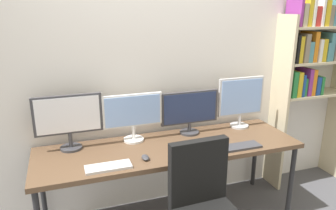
{
  "coord_description": "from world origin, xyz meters",
  "views": [
    {
      "loc": [
        -0.83,
        -1.77,
        1.87
      ],
      "look_at": [
        0.0,
        0.65,
        1.09
      ],
      "focal_mm": 34.21,
      "sensor_mm": 36.0,
      "label": 1
    }
  ],
  "objects_px": {
    "keyboard_right": "(241,146)",
    "mouse_right_side": "(145,158)",
    "monitor_center_left": "(133,114)",
    "monitor_center_right": "(190,110)",
    "keyboard_left": "(108,167)",
    "mouse_left_side": "(209,148)",
    "monitor_far_left": "(68,118)",
    "bookshelf": "(312,63)",
    "desk": "(170,151)",
    "monitor_far_right": "(241,100)"
  },
  "relations": [
    {
      "from": "keyboard_right",
      "to": "mouse_right_side",
      "type": "distance_m",
      "value": 0.83
    },
    {
      "from": "monitor_center_left",
      "to": "monitor_center_right",
      "type": "bearing_deg",
      "value": 0.0
    },
    {
      "from": "keyboard_left",
      "to": "mouse_right_side",
      "type": "height_order",
      "value": "mouse_right_side"
    },
    {
      "from": "monitor_center_right",
      "to": "monitor_center_left",
      "type": "bearing_deg",
      "value": -180.0
    },
    {
      "from": "keyboard_left",
      "to": "mouse_left_side",
      "type": "xyz_separation_m",
      "value": [
        0.84,
        0.04,
        0.01
      ]
    },
    {
      "from": "keyboard_left",
      "to": "monitor_far_left",
      "type": "bearing_deg",
      "value": 118.59
    },
    {
      "from": "monitor_center_left",
      "to": "mouse_right_side",
      "type": "distance_m",
      "value": 0.46
    },
    {
      "from": "monitor_center_right",
      "to": "keyboard_right",
      "type": "xyz_separation_m",
      "value": [
        0.29,
        -0.44,
        -0.22
      ]
    },
    {
      "from": "monitor_center_left",
      "to": "bookshelf",
      "type": "bearing_deg",
      "value": 0.54
    },
    {
      "from": "desk",
      "to": "monitor_center_left",
      "type": "xyz_separation_m",
      "value": [
        -0.27,
        0.21,
        0.3
      ]
    },
    {
      "from": "keyboard_right",
      "to": "mouse_left_side",
      "type": "distance_m",
      "value": 0.29
    },
    {
      "from": "monitor_far_left",
      "to": "keyboard_right",
      "type": "xyz_separation_m",
      "value": [
        1.36,
        -0.44,
        -0.26
      ]
    },
    {
      "from": "keyboard_left",
      "to": "mouse_left_side",
      "type": "height_order",
      "value": "mouse_left_side"
    },
    {
      "from": "mouse_right_side",
      "to": "keyboard_left",
      "type": "bearing_deg",
      "value": -170.49
    },
    {
      "from": "bookshelf",
      "to": "keyboard_right",
      "type": "bearing_deg",
      "value": -156.53
    },
    {
      "from": "monitor_far_left",
      "to": "keyboard_right",
      "type": "distance_m",
      "value": 1.45
    },
    {
      "from": "keyboard_left",
      "to": "monitor_center_left",
      "type": "bearing_deg",
      "value": 56.48
    },
    {
      "from": "desk",
      "to": "monitor_far_left",
      "type": "height_order",
      "value": "monitor_far_left"
    },
    {
      "from": "monitor_center_left",
      "to": "mouse_right_side",
      "type": "relative_size",
      "value": 5.47
    },
    {
      "from": "monitor_center_right",
      "to": "mouse_left_side",
      "type": "relative_size",
      "value": 5.74
    },
    {
      "from": "monitor_center_right",
      "to": "mouse_right_side",
      "type": "height_order",
      "value": "monitor_center_right"
    },
    {
      "from": "monitor_center_left",
      "to": "keyboard_left",
      "type": "distance_m",
      "value": 0.58
    },
    {
      "from": "monitor_center_right",
      "to": "mouse_left_side",
      "type": "height_order",
      "value": "monitor_center_right"
    },
    {
      "from": "keyboard_left",
      "to": "keyboard_right",
      "type": "relative_size",
      "value": 1.02
    },
    {
      "from": "mouse_left_side",
      "to": "keyboard_right",
      "type": "bearing_deg",
      "value": -7.83
    },
    {
      "from": "monitor_center_right",
      "to": "mouse_right_side",
      "type": "relative_size",
      "value": 5.74
    },
    {
      "from": "monitor_far_left",
      "to": "keyboard_right",
      "type": "relative_size",
      "value": 1.66
    },
    {
      "from": "monitor_center_right",
      "to": "keyboard_left",
      "type": "bearing_deg",
      "value": -151.86
    },
    {
      "from": "keyboard_left",
      "to": "keyboard_right",
      "type": "bearing_deg",
      "value": 0.0
    },
    {
      "from": "keyboard_right",
      "to": "mouse_left_side",
      "type": "bearing_deg",
      "value": 172.17
    },
    {
      "from": "monitor_center_left",
      "to": "desk",
      "type": "bearing_deg",
      "value": -38.48
    },
    {
      "from": "bookshelf",
      "to": "mouse_left_side",
      "type": "bearing_deg",
      "value": -162.6
    },
    {
      "from": "keyboard_right",
      "to": "mouse_right_side",
      "type": "relative_size",
      "value": 3.44
    },
    {
      "from": "monitor_far_left",
      "to": "mouse_right_side",
      "type": "relative_size",
      "value": 5.69
    },
    {
      "from": "monitor_far_left",
      "to": "monitor_center_right",
      "type": "bearing_deg",
      "value": -0.0
    },
    {
      "from": "bookshelf",
      "to": "monitor_center_right",
      "type": "xyz_separation_m",
      "value": [
        -1.35,
        -0.02,
        -0.37
      ]
    },
    {
      "from": "monitor_far_right",
      "to": "monitor_far_left",
      "type": "bearing_deg",
      "value": -180.0
    },
    {
      "from": "monitor_center_right",
      "to": "keyboard_right",
      "type": "relative_size",
      "value": 1.67
    },
    {
      "from": "monitor_far_right",
      "to": "bookshelf",
      "type": "bearing_deg",
      "value": 1.25
    },
    {
      "from": "bookshelf",
      "to": "keyboard_left",
      "type": "bearing_deg",
      "value": -168.08
    },
    {
      "from": "monitor_far_left",
      "to": "keyboard_left",
      "type": "bearing_deg",
      "value": -61.41
    },
    {
      "from": "monitor_far_right",
      "to": "mouse_left_side",
      "type": "height_order",
      "value": "monitor_far_right"
    },
    {
      "from": "desk",
      "to": "monitor_far_right",
      "type": "distance_m",
      "value": 0.89
    },
    {
      "from": "monitor_far_right",
      "to": "mouse_left_side",
      "type": "xyz_separation_m",
      "value": [
        -0.52,
        -0.4,
        -0.26
      ]
    },
    {
      "from": "monitor_center_left",
      "to": "keyboard_left",
      "type": "relative_size",
      "value": 1.56
    },
    {
      "from": "monitor_far_left",
      "to": "keyboard_right",
      "type": "bearing_deg",
      "value": -18.0
    },
    {
      "from": "bookshelf",
      "to": "mouse_right_side",
      "type": "distance_m",
      "value": 2.01
    },
    {
      "from": "desk",
      "to": "bookshelf",
      "type": "relative_size",
      "value": 1.13
    },
    {
      "from": "keyboard_right",
      "to": "mouse_left_side",
      "type": "xyz_separation_m",
      "value": [
        -0.28,
        0.04,
        0.01
      ]
    },
    {
      "from": "bookshelf",
      "to": "mouse_left_side",
      "type": "xyz_separation_m",
      "value": [
        -1.34,
        -0.42,
        -0.57
      ]
    }
  ]
}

